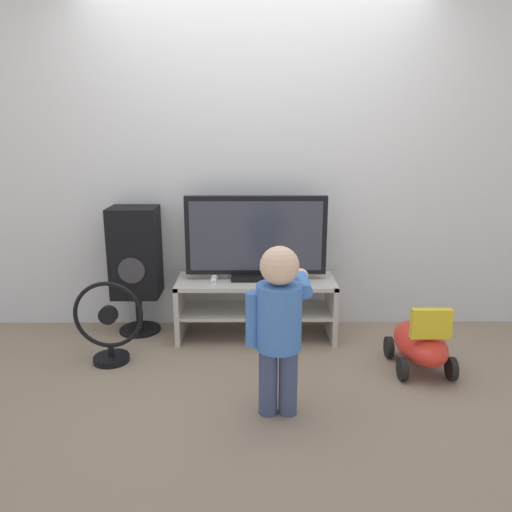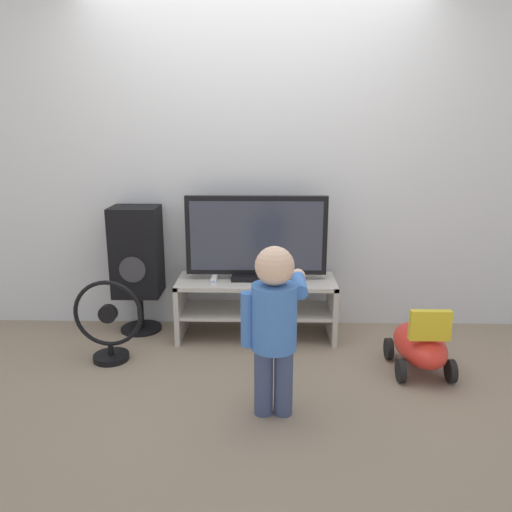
# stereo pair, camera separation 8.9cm
# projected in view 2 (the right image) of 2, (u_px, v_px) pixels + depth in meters

# --- Properties ---
(ground_plane) EXTENTS (16.00, 16.00, 0.00)m
(ground_plane) POSITION_uv_depth(u_px,v_px,m) (256.00, 348.00, 3.59)
(ground_plane) COLOR gray
(wall_back) EXTENTS (10.00, 0.06, 2.60)m
(wall_back) POSITION_uv_depth(u_px,v_px,m) (257.00, 160.00, 3.76)
(wall_back) COLOR silver
(wall_back) RESTS_ON ground_plane
(tv_stand) EXTENTS (1.17, 0.44, 0.45)m
(tv_stand) POSITION_uv_depth(u_px,v_px,m) (256.00, 298.00, 3.72)
(tv_stand) COLOR beige
(tv_stand) RESTS_ON ground_plane
(television) EXTENTS (1.03, 0.20, 0.62)m
(television) POSITION_uv_depth(u_px,v_px,m) (256.00, 239.00, 3.63)
(television) COLOR black
(television) RESTS_ON tv_stand
(game_console) EXTENTS (0.04, 0.20, 0.04)m
(game_console) POSITION_uv_depth(u_px,v_px,m) (215.00, 278.00, 3.67)
(game_console) COLOR white
(game_console) RESTS_ON tv_stand
(remote_primary) EXTENTS (0.08, 0.13, 0.03)m
(remote_primary) POSITION_uv_depth(u_px,v_px,m) (301.00, 282.00, 3.59)
(remote_primary) COLOR white
(remote_primary) RESTS_ON tv_stand
(child) EXTENTS (0.36, 0.52, 0.95)m
(child) POSITION_uv_depth(u_px,v_px,m) (275.00, 318.00, 2.64)
(child) COLOR #3F4C72
(child) RESTS_ON ground_plane
(speaker_tower) EXTENTS (0.35, 0.32, 0.97)m
(speaker_tower) POSITION_uv_depth(u_px,v_px,m) (137.00, 254.00, 3.76)
(speaker_tower) COLOR black
(speaker_tower) RESTS_ON ground_plane
(floor_fan) EXTENTS (0.46, 0.24, 0.57)m
(floor_fan) POSITION_uv_depth(u_px,v_px,m) (109.00, 325.00, 3.34)
(floor_fan) COLOR black
(floor_fan) RESTS_ON ground_plane
(ride_on_toy) EXTENTS (0.35, 0.58, 0.47)m
(ride_on_toy) POSITION_uv_depth(u_px,v_px,m) (420.00, 345.00, 3.21)
(ride_on_toy) COLOR red
(ride_on_toy) RESTS_ON ground_plane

